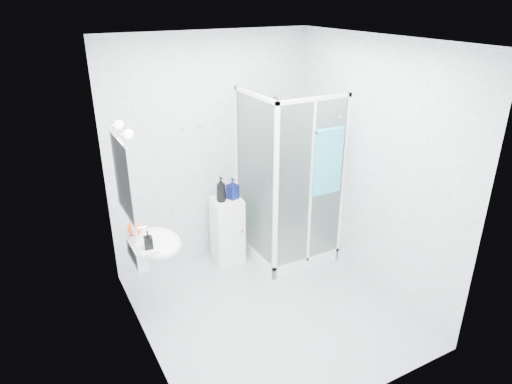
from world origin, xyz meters
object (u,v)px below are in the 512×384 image
wall_basin (153,244)px  soap_dispenser_black (148,240)px  shower_enclosure (285,224)px  shampoo_bottle_a (221,189)px  hand_towel (328,160)px  storage_cabinet (227,230)px  shampoo_bottle_b (233,188)px  soap_dispenser_orange (134,226)px

wall_basin → soap_dispenser_black: 0.23m
shower_enclosure → shampoo_bottle_a: (-0.69, 0.26, 0.49)m
hand_towel → storage_cabinet: bearing=142.0°
storage_cabinet → hand_towel: 1.45m
shampoo_bottle_b → shampoo_bottle_a: bearing=-176.6°
hand_towel → shampoo_bottle_b: (-0.80, 0.67, -0.42)m
shampoo_bottle_b → hand_towel: bearing=-40.0°
hand_towel → shampoo_bottle_a: (-0.95, 0.66, -0.39)m
storage_cabinet → shampoo_bottle_a: (-0.07, -0.02, 0.54)m
shampoo_bottle_a → shampoo_bottle_b: size_ratio=1.17×
hand_towel → shampoo_bottle_b: bearing=140.0°
shampoo_bottle_b → soap_dispenser_orange: shampoo_bottle_b is taller
wall_basin → shampoo_bottle_b: shampoo_bottle_b is taller
shampoo_bottle_b → soap_dispenser_black: 1.40m
storage_cabinet → soap_dispenser_black: 1.45m
shower_enclosure → storage_cabinet: size_ratio=2.53×
shampoo_bottle_a → hand_towel: bearing=-35.0°
shampoo_bottle_b → soap_dispenser_black: shampoo_bottle_b is taller
storage_cabinet → hand_towel: bearing=-33.8°
shower_enclosure → hand_towel: shower_enclosure is taller
hand_towel → shower_enclosure: bearing=122.3°
shower_enclosure → hand_towel: bearing=-57.7°
storage_cabinet → hand_towel: size_ratio=1.09×
storage_cabinet → shampoo_bottle_b: (0.07, -0.01, 0.52)m
shower_enclosure → shampoo_bottle_b: size_ratio=8.04×
wall_basin → soap_dispenser_black: (-0.08, -0.16, 0.15)m
shower_enclosure → soap_dispenser_orange: 1.85m
shampoo_bottle_a → soap_dispenser_black: 1.27m
wall_basin → shampoo_bottle_a: bearing=30.9°
hand_towel → soap_dispenser_orange: 2.08m
hand_towel → shampoo_bottle_a: 1.22m
shampoo_bottle_b → soap_dispenser_orange: (-1.23, -0.43, 0.03)m
storage_cabinet → hand_towel: hand_towel is taller
wall_basin → shampoo_bottle_a: size_ratio=1.93×
soap_dispenser_black → wall_basin: bearing=63.2°
wall_basin → shampoo_bottle_a: (0.96, 0.58, 0.14)m
shampoo_bottle_a → soap_dispenser_black: shampoo_bottle_a is taller
shower_enclosure → wall_basin: 1.72m
soap_dispenser_black → storage_cabinet: bearing=34.1°
storage_cabinet → soap_dispenser_black: soap_dispenser_black is taller
wall_basin → hand_towel: hand_towel is taller
storage_cabinet → shampoo_bottle_b: shampoo_bottle_b is taller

